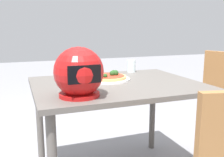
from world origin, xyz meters
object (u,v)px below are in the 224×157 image
at_px(motorcycle_helmet, 79,73).
at_px(drinking_glass, 131,66).
at_px(dining_table, 117,95).
at_px(pizza, 108,76).

xyz_separation_m(motorcycle_helmet, drinking_glass, (-0.58, -0.60, -0.08)).
xyz_separation_m(dining_table, drinking_glass, (-0.27, -0.35, 0.14)).
relative_size(pizza, drinking_glass, 2.65).
height_order(pizza, motorcycle_helmet, motorcycle_helmet).
height_order(dining_table, pizza, pizza).
bearing_deg(dining_table, pizza, -78.61).
distance_m(motorcycle_helmet, drinking_glass, 0.84).
bearing_deg(motorcycle_helmet, dining_table, -141.56).
relative_size(dining_table, drinking_glass, 10.84).
distance_m(dining_table, drinking_glass, 0.46).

